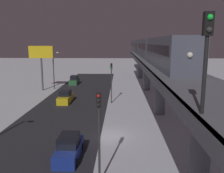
{
  "coord_description": "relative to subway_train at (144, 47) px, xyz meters",
  "views": [
    {
      "loc": [
        -1.02,
        23.24,
        9.65
      ],
      "look_at": [
        0.57,
        -22.17,
        1.09
      ],
      "focal_mm": 38.0,
      "sensor_mm": 36.0,
      "label": 1
    }
  ],
  "objects": [
    {
      "name": "rail_signal",
      "position": [
        2.1,
        46.35,
        0.95
      ],
      "size": [
        0.36,
        0.41,
        4.0
      ],
      "color": "black",
      "rests_on": "elevated_railway"
    },
    {
      "name": "traffic_light_mid",
      "position": [
        6.81,
        18.91,
        -4.37
      ],
      "size": [
        0.32,
        0.44,
        6.4
      ],
      "color": "#2D2D2D",
      "rests_on": "ground_plane"
    },
    {
      "name": "ground_plane",
      "position": [
        6.44,
        32.48,
        -8.56
      ],
      "size": [
        240.0,
        240.0,
        0.0
      ],
      "primitive_type": "plane",
      "color": "silver"
    },
    {
      "name": "traffic_light_near",
      "position": [
        6.81,
        40.8,
        -4.37
      ],
      "size": [
        0.32,
        0.44,
        6.4
      ],
      "color": "#2D2D2D",
      "rests_on": "ground_plane"
    },
    {
      "name": "subway_train",
      "position": [
        0.0,
        0.0,
        0.0
      ],
      "size": [
        2.94,
        74.07,
        3.4
      ],
      "color": "#4C5160",
      "rests_on": "elevated_railway"
    },
    {
      "name": "avenue_asphalt",
      "position": [
        12.91,
        32.48,
        -8.56
      ],
      "size": [
        11.0,
        97.8,
        0.01
      ],
      "primitive_type": "cube",
      "color": "#28282D",
      "rests_on": "ground_plane"
    },
    {
      "name": "sedan_yellow",
      "position": [
        14.31,
        18.51,
        -7.77
      ],
      "size": [
        1.8,
        4.71,
        1.97
      ],
      "color": "gold",
      "rests_on": "ground_plane"
    },
    {
      "name": "street_lamp_far",
      "position": [
        18.98,
        7.48,
        -3.75
      ],
      "size": [
        1.35,
        0.44,
        7.65
      ],
      "color": "#38383D",
      "rests_on": "ground_plane"
    },
    {
      "name": "sedan_green",
      "position": [
        16.11,
        1.62,
        -7.77
      ],
      "size": [
        1.8,
        4.39,
        1.97
      ],
      "color": "#2D6038",
      "rests_on": "ground_plane"
    },
    {
      "name": "elevated_railway",
      "position": [
        0.09,
        32.48,
        -2.68
      ],
      "size": [
        5.0,
        97.8,
        6.79
      ],
      "color": "slate",
      "rests_on": "ground_plane"
    },
    {
      "name": "commercial_billboard",
      "position": [
        21.12,
        9.11,
        -1.74
      ],
      "size": [
        4.8,
        0.36,
        8.9
      ],
      "color": "#4C4C51",
      "rests_on": "ground_plane"
    },
    {
      "name": "sedan_blue",
      "position": [
        9.71,
        37.16,
        -7.78
      ],
      "size": [
        1.91,
        4.62,
        1.97
      ],
      "rotation": [
        0.0,
        0.0,
        3.14
      ],
      "color": "navy",
      "rests_on": "ground_plane"
    }
  ]
}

